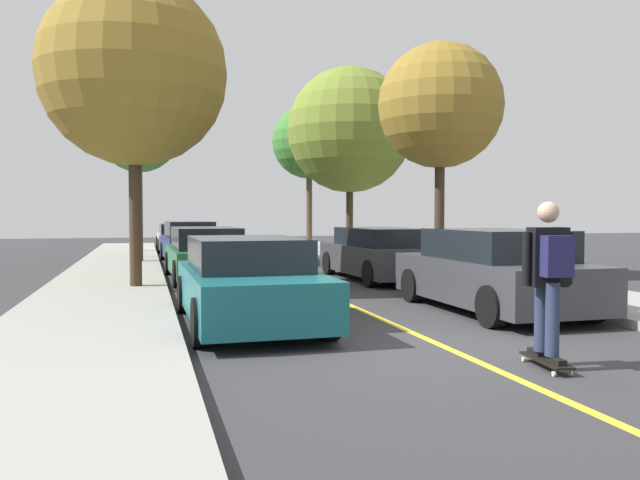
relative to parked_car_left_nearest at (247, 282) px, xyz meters
name	(u,v)px	position (x,y,z in m)	size (l,w,h in m)	color
ground	(445,347)	(2.16, -2.32, -0.65)	(80.00, 80.00, 0.00)	#353538
sidewalk_left	(66,364)	(-2.34, -2.32, -0.58)	(2.58, 56.00, 0.14)	#9E9B93
center_line	(348,304)	(2.16, 1.68, -0.65)	(0.12, 39.20, 0.01)	gold
parked_car_left_nearest	(247,282)	(0.00, 0.00, 0.00)	(1.95, 4.36, 1.33)	#196066
parked_car_left_near	(206,254)	(0.00, 6.89, 0.02)	(1.95, 4.73, 1.35)	#1E5B33
parked_car_left_far	(190,242)	(0.00, 12.89, 0.05)	(1.94, 4.60, 1.43)	navy
parked_car_left_farthest	(179,237)	(0.00, 20.05, -0.01)	(2.00, 4.65, 1.25)	#B7B7BC
parked_car_right_nearest	(493,272)	(4.32, 0.17, 0.05)	(1.96, 4.32, 1.43)	#38383D
parked_car_right_near	(379,254)	(4.32, 5.71, 0.02)	(1.95, 4.70, 1.34)	#38383D
street_tree_left_nearest	(134,73)	(-1.70, 4.64, 4.06)	(3.99, 3.99, 6.57)	#3D2D1E
street_tree_left_near	(137,109)	(-1.70, 12.17, 4.47)	(3.75, 3.75, 6.87)	brown
street_tree_left_far	(139,133)	(-1.70, 18.40, 4.47)	(3.37, 3.37, 6.69)	brown
street_tree_right_nearest	(440,106)	(6.02, 5.74, 3.88)	(3.28, 3.28, 6.05)	#3D2D1E
street_tree_right_near	(350,130)	(6.02, 13.38, 4.22)	(4.73, 4.73, 7.10)	#3D2D1E
street_tree_right_far	(309,142)	(6.02, 19.53, 4.44)	(3.50, 3.50, 6.72)	brown
fire_hydrant	(520,274)	(5.82, 1.65, -0.16)	(0.20, 0.20, 0.70)	#B2140F
skateboard	(546,360)	(2.73, -3.62, -0.56)	(0.32, 0.86, 0.10)	black
skateboarder	(549,271)	(2.72, -3.66, 0.43)	(0.59, 0.71, 1.73)	black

